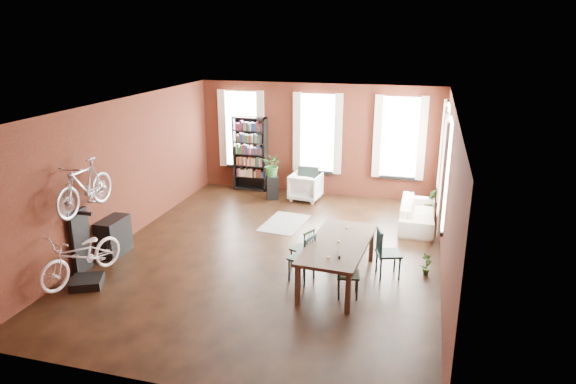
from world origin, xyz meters
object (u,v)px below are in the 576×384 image
(white_armchair, at_px, (306,185))
(plant_stand, at_px, (272,188))
(dining_chair_b, at_px, (302,248))
(dining_chair_d, at_px, (389,253))
(console_table, at_px, (114,236))
(dining_chair_a, at_px, (302,257))
(cream_sofa, at_px, (418,209))
(dining_table, at_px, (338,262))
(bicycle_floor, at_px, (79,234))
(bookshelf, at_px, (250,154))
(dining_chair_c, at_px, (348,274))
(bike_trainer, at_px, (87,282))

(white_armchair, distance_m, plant_stand, 0.95)
(white_armchair, bearing_deg, dining_chair_b, 108.52)
(plant_stand, bearing_deg, dining_chair_d, -48.24)
(console_table, xyz_separation_m, plant_stand, (2.17, 4.52, -0.07))
(dining_chair_a, distance_m, cream_sofa, 4.14)
(dining_chair_a, xyz_separation_m, dining_chair_b, (-0.12, 0.51, -0.05))
(white_armchair, bearing_deg, cream_sofa, 165.20)
(cream_sofa, relative_size, console_table, 2.60)
(dining_chair_d, relative_size, white_armchair, 1.17)
(white_armchair, bearing_deg, dining_chair_a, 108.52)
(dining_table, xyz_separation_m, plant_stand, (-2.68, 4.48, -0.07))
(plant_stand, distance_m, bicycle_floor, 6.29)
(dining_chair_d, relative_size, bookshelf, 0.44)
(dining_table, distance_m, cream_sofa, 3.72)
(cream_sofa, xyz_separation_m, console_table, (-6.23, -3.50, -0.01))
(dining_chair_c, distance_m, cream_sofa, 4.14)
(dining_chair_b, distance_m, white_armchair, 4.37)
(dining_table, height_order, dining_chair_b, dining_chair_b)
(dining_chair_a, relative_size, bookshelf, 0.42)
(console_table, bearing_deg, dining_chair_d, 4.91)
(bicycle_floor, bearing_deg, dining_table, 31.61)
(dining_table, relative_size, bicycle_floor, 1.30)
(dining_table, xyz_separation_m, console_table, (-4.85, -0.04, -0.00))
(white_armchair, distance_m, cream_sofa, 3.34)
(cream_sofa, distance_m, plant_stand, 4.19)
(white_armchair, bearing_deg, console_table, 62.38)
(dining_chair_c, bearing_deg, plant_stand, 19.80)
(dining_table, relative_size, dining_chair_a, 2.52)
(cream_sofa, height_order, console_table, cream_sofa)
(dining_chair_b, xyz_separation_m, dining_chair_d, (1.71, 0.08, 0.07))
(dining_chair_b, relative_size, cream_sofa, 0.40)
(dining_chair_d, xyz_separation_m, bookshelf, (-4.48, 4.70, 0.61))
(cream_sofa, xyz_separation_m, bicycle_floor, (-5.93, -4.94, 0.66))
(bookshelf, height_order, cream_sofa, bookshelf)
(white_armchair, distance_m, bike_trainer, 6.72)
(console_table, bearing_deg, cream_sofa, 29.33)
(bookshelf, height_order, bicycle_floor, bookshelf)
(dining_chair_b, relative_size, plant_stand, 1.28)
(dining_chair_b, xyz_separation_m, white_armchair, (-0.95, 4.26, -0.00))
(dining_chair_c, height_order, cream_sofa, dining_chair_c)
(console_table, bearing_deg, dining_chair_a, -1.31)
(bicycle_floor, bearing_deg, console_table, 115.30)
(dining_table, xyz_separation_m, dining_chair_a, (-0.68, -0.14, 0.07))
(plant_stand, bearing_deg, dining_chair_a, -66.54)
(white_armchair, xyz_separation_m, bike_trainer, (-2.78, -6.11, -0.34))
(bookshelf, xyz_separation_m, plant_stand, (0.89, -0.68, -0.77))
(cream_sofa, height_order, bicycle_floor, bicycle_floor)
(dining_chair_a, relative_size, bicycle_floor, 0.52)
(bike_trainer, relative_size, bicycle_floor, 0.30)
(dining_chair_c, height_order, white_armchair, dining_chair_c)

